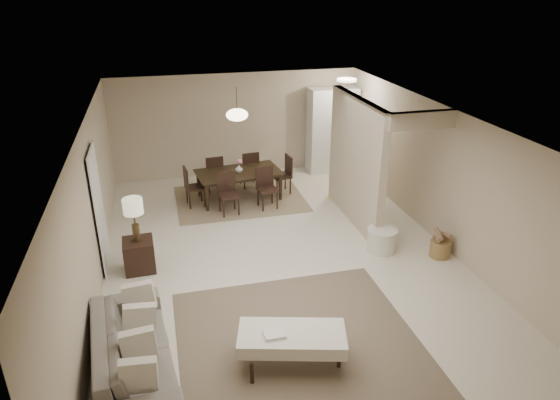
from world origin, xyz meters
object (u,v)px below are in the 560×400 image
object	(u,v)px
ottoman_bench	(292,339)
pantry_cabinet	(332,130)
round_pouf	(382,240)
dining_table	(240,186)
sofa	(133,352)
side_table	(139,255)
wicker_basket	(440,249)

from	to	relation	value
ottoman_bench	pantry_cabinet	bearing A→B (deg)	81.79
round_pouf	dining_table	distance (m)	3.58
pantry_cabinet	sofa	distance (m)	8.00
ottoman_bench	round_pouf	xyz separation A→B (m)	(2.35, 2.41, -0.18)
sofa	ottoman_bench	bearing A→B (deg)	-104.56
round_pouf	pantry_cabinet	bearing A→B (deg)	82.96
sofa	round_pouf	size ratio (longest dim) A/B	4.27
pantry_cabinet	side_table	bearing A→B (deg)	-140.97
wicker_basket	ottoman_bench	bearing A→B (deg)	-148.95
sofa	side_table	xyz separation A→B (m)	(0.05, 2.51, -0.06)
sofa	wicker_basket	size ratio (longest dim) A/B	6.43
sofa	wicker_basket	world-z (taller)	sofa
sofa	side_table	bearing A→B (deg)	-6.85
pantry_cabinet	sofa	size ratio (longest dim) A/B	0.91
wicker_basket	dining_table	bearing A→B (deg)	131.66
sofa	dining_table	bearing A→B (deg)	-29.31
sofa	wicker_basket	bearing A→B (deg)	-77.94
pantry_cabinet	side_table	world-z (taller)	pantry_cabinet
side_table	pantry_cabinet	bearing A→B (deg)	39.03
sofa	round_pouf	distance (m)	4.77
side_table	wicker_basket	distance (m)	5.21
round_pouf	sofa	bearing A→B (deg)	-153.74
ottoman_bench	round_pouf	world-z (taller)	ottoman_bench
round_pouf	ottoman_bench	bearing A→B (deg)	-134.26
sofa	side_table	distance (m)	2.51
wicker_basket	sofa	bearing A→B (deg)	-162.23
sofa	dining_table	distance (m)	5.48
wicker_basket	side_table	bearing A→B (deg)	170.63
side_table	wicker_basket	bearing A→B (deg)	-9.37
ottoman_bench	wicker_basket	world-z (taller)	ottoman_bench
sofa	ottoman_bench	size ratio (longest dim) A/B	1.58
sofa	ottoman_bench	distance (m)	1.95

